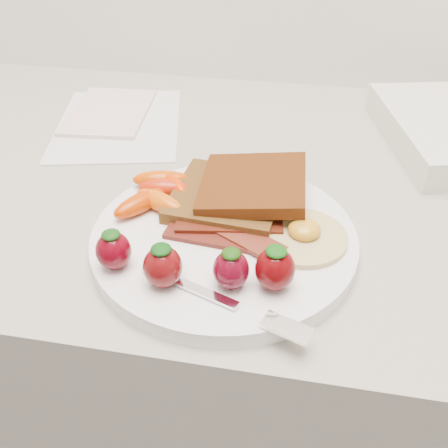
# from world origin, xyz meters

# --- Properties ---
(counter) EXTENTS (2.00, 0.60, 0.90)m
(counter) POSITION_xyz_m (0.00, 1.70, 0.45)
(counter) COLOR gray
(counter) RESTS_ON ground
(plate) EXTENTS (0.27, 0.27, 0.02)m
(plate) POSITION_xyz_m (-0.01, 1.55, 0.91)
(plate) COLOR white
(plate) RESTS_ON counter
(toast_lower) EXTENTS (0.12, 0.12, 0.01)m
(toast_lower) POSITION_xyz_m (-0.02, 1.60, 0.93)
(toast_lower) COLOR #4B2B13
(toast_lower) RESTS_ON plate
(toast_upper) EXTENTS (0.12, 0.12, 0.03)m
(toast_upper) POSITION_xyz_m (0.01, 1.61, 0.94)
(toast_upper) COLOR black
(toast_upper) RESTS_ON toast_lower
(fried_egg) EXTENTS (0.10, 0.10, 0.02)m
(fried_egg) POSITION_xyz_m (0.07, 1.55, 0.92)
(fried_egg) COLOR beige
(fried_egg) RESTS_ON plate
(bacon_strips) EXTENTS (0.13, 0.08, 0.01)m
(bacon_strips) POSITION_xyz_m (-0.01, 1.54, 0.92)
(bacon_strips) COLOR #320705
(bacon_strips) RESTS_ON plate
(baby_carrots) EXTENTS (0.08, 0.10, 0.02)m
(baby_carrots) POSITION_xyz_m (-0.09, 1.59, 0.93)
(baby_carrots) COLOR red
(baby_carrots) RESTS_ON plate
(strawberries) EXTENTS (0.18, 0.05, 0.04)m
(strawberries) POSITION_xyz_m (-0.02, 1.48, 0.94)
(strawberries) COLOR #56010D
(strawberries) RESTS_ON plate
(fork) EXTENTS (0.16, 0.07, 0.00)m
(fork) POSITION_xyz_m (0.01, 1.45, 0.92)
(fork) COLOR white
(fork) RESTS_ON plate
(paper_sheet) EXTENTS (0.22, 0.27, 0.00)m
(paper_sheet) POSITION_xyz_m (-0.22, 1.80, 0.90)
(paper_sheet) COLOR silver
(paper_sheet) RESTS_ON counter
(notepad) EXTENTS (0.13, 0.17, 0.01)m
(notepad) POSITION_xyz_m (-0.24, 1.82, 0.91)
(notepad) COLOR silver
(notepad) RESTS_ON paper_sheet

